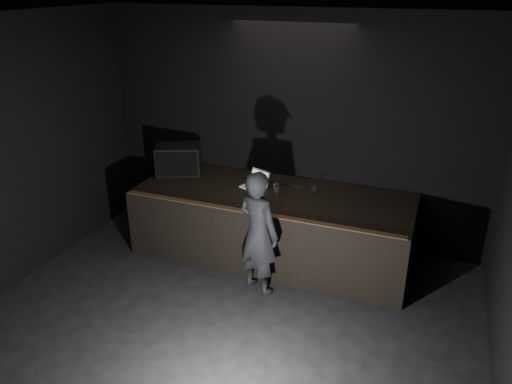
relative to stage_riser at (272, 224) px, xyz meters
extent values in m
plane|color=black|center=(0.00, -2.73, -0.50)|extent=(7.00, 7.00, 0.00)
cube|color=black|center=(0.00, 0.77, 1.25)|extent=(6.00, 0.10, 3.50)
cube|color=black|center=(0.00, -2.73, 3.00)|extent=(6.00, 7.00, 0.04)
cube|color=black|center=(0.00, 0.00, 0.00)|extent=(4.00, 1.50, 1.00)
cube|color=brown|center=(0.00, -0.71, 0.51)|extent=(3.92, 0.10, 0.01)
cube|color=black|center=(-1.67, 0.25, 0.73)|extent=(0.81, 0.71, 0.45)
cube|color=black|center=(-1.57, 0.02, 0.73)|extent=(0.60, 0.27, 0.39)
cylinder|color=black|center=(-0.15, 0.38, 0.51)|extent=(1.02, 0.12, 0.02)
cube|color=silver|center=(-0.34, 0.08, 0.51)|extent=(0.41, 0.35, 0.02)
cube|color=silver|center=(-0.34, 0.08, 0.52)|extent=(0.32, 0.24, 0.00)
cube|color=silver|center=(-0.28, 0.22, 0.63)|extent=(0.35, 0.20, 0.22)
cube|color=#BDEE46|center=(-0.29, 0.22, 0.63)|extent=(0.30, 0.16, 0.18)
cylinder|color=silver|center=(0.07, -0.04, 0.59)|extent=(0.07, 0.07, 0.18)
cylinder|color=navy|center=(0.07, -0.04, 0.60)|extent=(0.08, 0.08, 0.08)
cylinder|color=#BB1132|center=(0.07, -0.04, 0.55)|extent=(0.08, 0.08, 0.01)
cylinder|color=white|center=(0.55, 0.23, 0.55)|extent=(0.08, 0.08, 0.10)
cube|color=silver|center=(-0.02, -0.65, 0.51)|extent=(0.09, 0.14, 0.03)
imported|color=black|center=(0.13, -0.95, 0.35)|extent=(0.73, 0.62, 1.70)
camera|label=1|loc=(2.14, -6.26, 3.37)|focal=35.00mm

